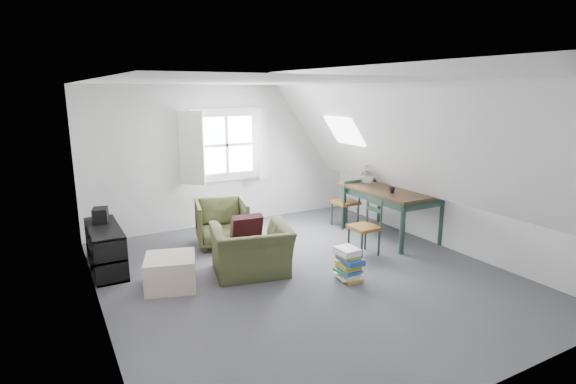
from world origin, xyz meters
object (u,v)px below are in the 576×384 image
dining_chair_near (366,226)px  magazine_stack (349,264)px  ottoman (171,272)px  dining_table (391,194)px  armchair_far (223,244)px  armchair_near (252,273)px  media_shelf (106,251)px  dining_chair_far (346,202)px

dining_chair_near → magazine_stack: size_ratio=1.94×
ottoman → dining_table: bearing=3.6°
ottoman → dining_table: size_ratio=0.36×
armchair_far → ottoman: (-1.13, -1.18, 0.20)m
armchair_near → ottoman: 1.08m
dining_chair_near → magazine_stack: 1.04m
armchair_near → dining_table: size_ratio=0.61×
armchair_near → media_shelf: 2.01m
armchair_near → dining_chair_far: bearing=-142.1°
dining_table → magazine_stack: 2.08m
dining_table → dining_chair_near: bearing=-155.4°
magazine_stack → dining_table: bearing=33.9°
ottoman → media_shelf: bearing=123.1°
ottoman → dining_chair_near: bearing=-5.0°
dining_chair_near → ottoman: bearing=-116.1°
ottoman → armchair_far: bearing=46.4°
dining_table → media_shelf: dining_table is taller
dining_chair_far → dining_chair_near: 1.38m
magazine_stack → armchair_far: bearing=114.5°
armchair_far → dining_chair_near: (1.73, -1.43, 0.44)m
magazine_stack → dining_chair_far: bearing=54.7°
dining_chair_near → media_shelf: 3.69m
dining_chair_far → dining_chair_near: dining_chair_far is taller
armchair_far → ottoman: bearing=-120.3°
armchair_near → armchair_far: armchair_far is taller
dining_chair_far → magazine_stack: (-1.35, -1.91, -0.24)m
armchair_far → dining_chair_near: 2.29m
armchair_near → ottoman: ottoman is taller
ottoman → magazine_stack: bearing=-23.3°
armchair_far → dining_chair_near: dining_chair_near is taller
magazine_stack → media_shelf: bearing=145.5°
dining_chair_far → media_shelf: 4.05m
media_shelf → armchair_far: bearing=9.8°
armchair_near → dining_chair_far: dining_chair_far is taller
armchair_far → dining_table: dining_table is taller
ottoman → dining_chair_near: size_ratio=0.72×
dining_table → armchair_near: bearing=-176.8°
armchair_far → media_shelf: size_ratio=0.67×
dining_table → dining_chair_near: (-0.89, -0.48, -0.28)m
dining_table → media_shelf: bearing=166.7°
dining_table → dining_chair_far: bearing=108.9°
dining_chair_near → armchair_far: bearing=-150.8°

